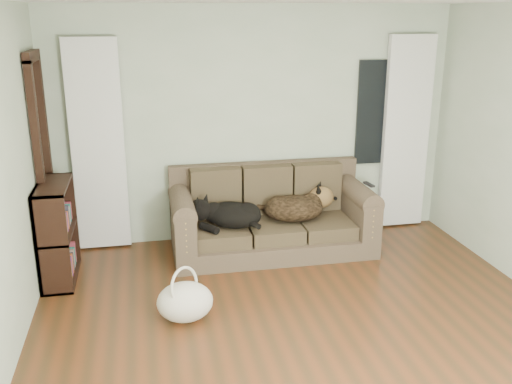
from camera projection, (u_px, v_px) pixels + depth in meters
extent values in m
plane|color=#3B2613|center=(317.00, 350.00, 4.43)|extent=(5.00, 5.00, 0.00)
cube|color=beige|center=(254.00, 125.00, 6.37)|extent=(4.50, 0.04, 2.60)
cube|color=white|center=(98.00, 147.00, 6.02)|extent=(0.55, 0.08, 2.25)
cube|color=white|center=(406.00, 133.00, 6.68)|extent=(0.55, 0.08, 2.25)
cube|color=black|center=(377.00, 113.00, 6.59)|extent=(0.50, 0.03, 1.20)
cube|color=black|center=(44.00, 167.00, 5.61)|extent=(0.07, 0.60, 2.10)
cube|color=black|center=(272.00, 212.00, 6.15)|extent=(2.15, 0.93, 0.88)
ellipsoid|color=black|center=(229.00, 214.00, 5.98)|extent=(0.75, 0.68, 0.26)
ellipsoid|color=black|center=(297.00, 207.00, 6.18)|extent=(0.71, 0.52, 0.30)
cube|color=black|center=(369.00, 184.00, 6.16)|extent=(0.07, 0.19, 0.02)
ellipsoid|color=beige|center=(185.00, 303.00, 4.81)|extent=(0.59, 0.53, 0.35)
cube|color=black|center=(57.00, 231.00, 5.48)|extent=(0.33, 0.79, 0.97)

